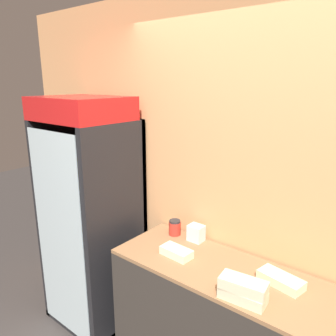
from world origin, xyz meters
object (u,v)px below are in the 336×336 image
at_px(beverage_cooler, 95,204).
at_px(sandwich_stack_middle, 243,285).
at_px(sandwich_flat_right, 281,280).
at_px(sandwich_flat_left, 176,252).
at_px(condiment_jar, 175,228).
at_px(napkin_dispenser, 196,233).
at_px(sandwich_stack_bottom, 243,295).

xyz_separation_m(beverage_cooler, sandwich_stack_middle, (1.48, -0.21, -0.03)).
distance_m(sandwich_stack_middle, sandwich_flat_right, 0.30).
distance_m(beverage_cooler, sandwich_flat_left, 0.93).
xyz_separation_m(condiment_jar, napkin_dispenser, (0.18, 0.02, 0.00)).
relative_size(sandwich_flat_left, sandwich_flat_right, 0.80).
relative_size(beverage_cooler, sandwich_flat_right, 7.12).
bearing_deg(sandwich_flat_left, sandwich_flat_right, 11.11).
height_order(condiment_jar, napkin_dispenser, napkin_dispenser).
bearing_deg(sandwich_flat_right, sandwich_stack_bottom, -111.56).
height_order(sandwich_flat_left, condiment_jar, condiment_jar).
distance_m(sandwich_flat_right, condiment_jar, 0.87).
distance_m(beverage_cooler, sandwich_stack_bottom, 1.50).
bearing_deg(sandwich_stack_middle, beverage_cooler, 172.08).
height_order(sandwich_stack_middle, sandwich_flat_left, sandwich_stack_middle).
bearing_deg(condiment_jar, beverage_cooler, -166.15).
relative_size(sandwich_flat_right, napkin_dispenser, 2.30).
distance_m(sandwich_stack_bottom, sandwich_flat_left, 0.57).
relative_size(sandwich_stack_middle, condiment_jar, 2.26).
relative_size(sandwich_flat_left, napkin_dispenser, 1.83).
bearing_deg(sandwich_stack_bottom, sandwich_flat_right, 68.44).
xyz_separation_m(sandwich_stack_middle, sandwich_flat_right, (0.11, 0.27, -0.07)).
relative_size(sandwich_stack_bottom, condiment_jar, 2.23).
xyz_separation_m(sandwich_stack_bottom, condiment_jar, (-0.76, 0.38, 0.03)).
xyz_separation_m(sandwich_stack_bottom, sandwich_stack_middle, (0.00, 0.00, 0.06)).
relative_size(beverage_cooler, sandwich_stack_bottom, 7.59).
bearing_deg(condiment_jar, sandwich_stack_middle, -26.86).
relative_size(beverage_cooler, condiment_jar, 16.97).
bearing_deg(sandwich_flat_left, beverage_cooler, 175.93).
bearing_deg(sandwich_flat_right, napkin_dispenser, 168.93).
bearing_deg(beverage_cooler, sandwich_flat_right, 2.31).
relative_size(sandwich_stack_bottom, sandwich_stack_middle, 0.99).
bearing_deg(sandwich_flat_right, condiment_jar, 172.50).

